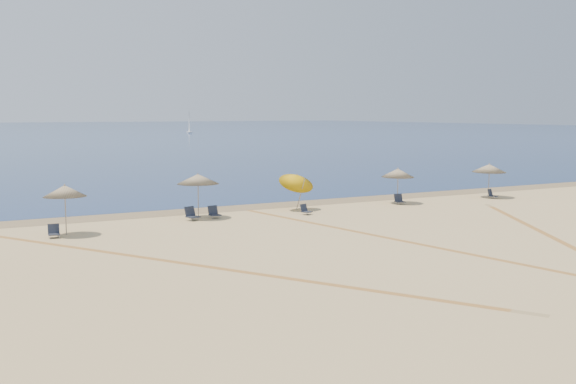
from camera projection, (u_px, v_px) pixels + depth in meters
name	position (u px, v px, depth m)	size (l,w,h in m)	color
wet_sand	(258.00, 206.00, 43.39)	(500.00, 500.00, 0.00)	olive
umbrella_1	(65.00, 191.00, 32.98)	(2.05, 2.06, 2.47)	gray
umbrella_2	(198.00, 179.00, 38.39)	(2.35, 2.35, 2.52)	gray
umbrella_3	(297.00, 179.00, 41.45)	(2.12, 2.13, 2.60)	gray
umbrella_4	(398.00, 173.00, 44.61)	(2.13, 2.14, 2.32)	gray
umbrella_5	(489.00, 168.00, 47.72)	(2.35, 2.35, 2.37)	gray
chair_2	(54.00, 232.00, 32.45)	(0.58, 0.66, 0.63)	black
chair_3	(192.00, 214.00, 37.68)	(0.78, 0.86, 0.74)	black
chair_4	(214.00, 213.00, 38.49)	(0.60, 0.69, 0.68)	black
chair_5	(305.00, 210.00, 39.81)	(0.65, 0.70, 0.60)	black
chair_6	(399.00, 200.00, 44.28)	(0.65, 0.73, 0.66)	black
chair_7	(492.00, 194.00, 47.27)	(0.72, 0.77, 0.64)	black
sailboat_1	(189.00, 126.00, 197.03)	(1.98, 4.35, 6.28)	white
tire_tracks	(386.00, 249.00, 29.63)	(55.17, 45.31, 0.00)	tan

